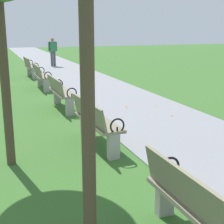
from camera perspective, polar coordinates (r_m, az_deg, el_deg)
The scene contains 8 objects.
paved_walkway at distance 17.91m, azimuth -8.22°, elevation 7.11°, with size 2.92×44.00×0.02m, color gray.
park_bench_2 at distance 3.46m, azimuth 14.77°, elevation -15.79°, with size 0.49×1.61×0.90m.
park_bench_3 at distance 6.25m, azimuth -2.88°, elevation -1.60°, with size 0.54×1.62×0.90m.
park_bench_4 at distance 9.19m, azimuth -8.79°, elevation 3.39°, with size 0.50×1.61×0.90m.
park_bench_5 at distance 12.49m, azimuth -12.02°, elevation 6.09°, with size 0.47×1.60×0.90m.
park_bench_6 at distance 15.63m, azimuth -13.82°, elevation 7.57°, with size 0.52×1.61×0.90m.
pedestrian_walking at distance 19.73m, azimuth -10.11°, elevation 10.36°, with size 0.53×0.27×1.62m.
scattered_leaves at distance 6.90m, azimuth -0.73°, elevation -4.14°, with size 5.42×17.66×0.02m.
Camera 1 is at (-2.31, 0.63, 2.19)m, focal length 53.34 mm.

